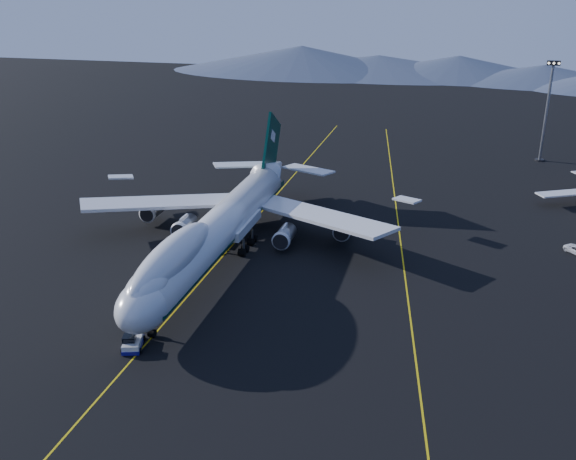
# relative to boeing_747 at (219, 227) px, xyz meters

# --- Properties ---
(ground) EXTENTS (500.00, 500.00, 0.00)m
(ground) POSITION_rel_boeing_747_xyz_m (-0.00, -0.03, -5.81)
(ground) COLOR black
(ground) RESTS_ON ground
(taxiway_line_main) EXTENTS (0.25, 220.00, 0.01)m
(taxiway_line_main) POSITION_rel_boeing_747_xyz_m (-0.00, -0.03, -5.80)
(taxiway_line_main) COLOR #D6BB0C
(taxiway_line_main) RESTS_ON ground
(taxiway_line_side) EXTENTS (28.08, 198.09, 0.01)m
(taxiway_line_side) POSITION_rel_boeing_747_xyz_m (30.00, 9.97, -5.80)
(taxiway_line_side) COLOR #D6BB0C
(taxiway_line_side) RESTS_ON ground
(boeing_747) EXTENTS (59.62, 72.43, 19.37)m
(boeing_747) POSITION_rel_boeing_747_xyz_m (0.00, 0.00, 0.00)
(boeing_747) COLOR silver
(boeing_747) RESTS_ON ground
(pushback_tug) EXTENTS (3.57, 4.99, 1.97)m
(pushback_tug) POSITION_rel_boeing_747_xyz_m (-1.24, -29.53, -5.20)
(pushback_tug) COLOR silver
(pushback_tug) RESTS_ON ground
(floodlight_mast) EXTENTS (3.18, 2.38, 25.73)m
(floodlight_mast) POSITION_rel_boeing_747_xyz_m (59.55, 81.08, 7.22)
(floodlight_mast) COLOR black
(floodlight_mast) RESTS_ON ground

